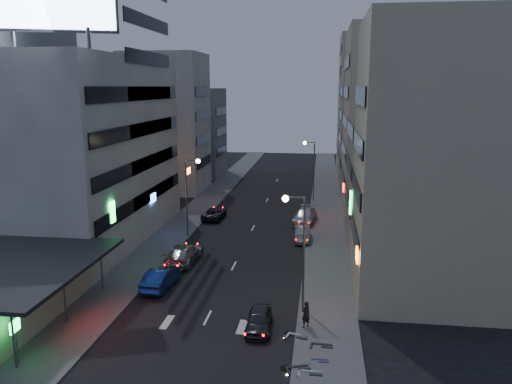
% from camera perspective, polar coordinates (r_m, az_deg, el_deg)
% --- Properties ---
extents(ground, '(180.00, 180.00, 0.00)m').
position_cam_1_polar(ground, '(31.30, -7.29, -17.25)').
color(ground, black).
rests_on(ground, ground).
extents(sidewalk_left, '(4.00, 120.00, 0.12)m').
position_cam_1_polar(sidewalk_left, '(60.34, -7.37, -2.72)').
color(sidewalk_left, '#4C4C4F').
rests_on(sidewalk_left, ground).
extents(sidewalk_right, '(4.00, 120.00, 0.12)m').
position_cam_1_polar(sidewalk_right, '(58.35, 8.02, -3.25)').
color(sidewalk_right, '#4C4C4F').
rests_on(sidewalk_right, ground).
extents(white_building, '(14.00, 24.00, 18.00)m').
position_cam_1_polar(white_building, '(52.73, -20.00, 4.44)').
color(white_building, beige).
rests_on(white_building, ground).
extents(grey_tower, '(10.00, 14.00, 34.00)m').
position_cam_1_polar(grey_tower, '(59.60, -27.08, 12.37)').
color(grey_tower, slate).
rests_on(grey_tower, ground).
extents(shophouse_near, '(10.00, 11.00, 20.00)m').
position_cam_1_polar(shophouse_near, '(37.99, 19.19, 3.38)').
color(shophouse_near, tan).
rests_on(shophouse_near, ground).
extents(shophouse_mid, '(11.00, 12.00, 16.00)m').
position_cam_1_polar(shophouse_mid, '(49.56, 17.03, 3.03)').
color(shophouse_mid, gray).
rests_on(shophouse_mid, ground).
extents(shophouse_far, '(10.00, 14.00, 22.00)m').
position_cam_1_polar(shophouse_far, '(61.97, 14.84, 7.63)').
color(shophouse_far, tan).
rests_on(shophouse_far, ground).
extents(far_left_a, '(11.00, 10.00, 20.00)m').
position_cam_1_polar(far_left_a, '(75.11, -10.19, 7.75)').
color(far_left_a, beige).
rests_on(far_left_a, ground).
extents(far_left_b, '(12.00, 10.00, 15.00)m').
position_cam_1_polar(far_left_b, '(87.87, -7.86, 6.77)').
color(far_left_b, slate).
rests_on(far_left_b, ground).
extents(far_right_a, '(11.00, 12.00, 18.00)m').
position_cam_1_polar(far_right_a, '(77.03, 13.79, 6.95)').
color(far_right_a, gray).
rests_on(far_right_a, ground).
extents(far_right_b, '(12.00, 12.00, 24.00)m').
position_cam_1_polar(far_right_b, '(90.82, 13.29, 9.58)').
color(far_right_b, tan).
rests_on(far_right_b, ground).
extents(street_lamp_right_near, '(1.60, 0.44, 8.02)m').
position_cam_1_polar(street_lamp_right_near, '(33.84, 4.86, -5.03)').
color(street_lamp_right_near, '#595B60').
rests_on(street_lamp_right_near, sidewalk_right).
extents(street_lamp_left, '(1.60, 0.44, 8.02)m').
position_cam_1_polar(street_lamp_left, '(51.09, -7.56, 0.70)').
color(street_lamp_left, '#595B60').
rests_on(street_lamp_left, sidewalk_left).
extents(street_lamp_right_far, '(1.60, 0.44, 8.02)m').
position_cam_1_polar(street_lamp_right_far, '(67.09, 6.33, 3.41)').
color(street_lamp_right_far, '#595B60').
rests_on(street_lamp_right_far, sidewalk_right).
extents(parked_car_right_near, '(1.69, 3.93, 1.32)m').
position_cam_1_polar(parked_car_right_near, '(32.79, 0.34, -14.41)').
color(parked_car_right_near, '#2A2B30').
rests_on(parked_car_right_near, ground).
extents(parked_car_right_mid, '(1.58, 4.27, 1.39)m').
position_cam_1_polar(parked_car_right_mid, '(50.55, 5.34, -4.82)').
color(parked_car_right_mid, gray).
rests_on(parked_car_right_mid, ground).
extents(parked_car_left, '(2.40, 4.84, 1.32)m').
position_cam_1_polar(parked_car_left, '(58.80, -4.80, -2.45)').
color(parked_car_left, '#292A2F').
rests_on(parked_car_left, ground).
extents(parked_car_right_far, '(2.92, 5.81, 1.62)m').
position_cam_1_polar(parked_car_right_far, '(56.94, 5.63, -2.79)').
color(parked_car_right_far, '#A0A2A8').
rests_on(parked_car_right_far, ground).
extents(road_car_blue, '(1.92, 4.80, 1.55)m').
position_cam_1_polar(road_car_blue, '(39.61, -10.86, -9.68)').
color(road_car_blue, navy).
rests_on(road_car_blue, ground).
extents(road_car_silver, '(2.58, 5.74, 1.63)m').
position_cam_1_polar(road_car_silver, '(44.70, -8.30, -6.99)').
color(road_car_silver, '#ABAEB3').
rests_on(road_car_silver, ground).
extents(person, '(0.76, 0.71, 1.74)m').
position_cam_1_polar(person, '(32.91, 5.71, -13.74)').
color(person, black).
rests_on(person, sidewalk_right).
extents(scooter_black_a, '(1.20, 2.02, 1.17)m').
position_cam_1_polar(scooter_black_a, '(29.11, 5.96, -18.02)').
color(scooter_black_a, black).
rests_on(scooter_black_a, sidewalk_right).
extents(scooter_silver_a, '(0.67, 1.95, 1.19)m').
position_cam_1_polar(scooter_silver_a, '(28.62, 7.61, -18.62)').
color(scooter_silver_a, '#9EA0A6').
rests_on(scooter_silver_a, sidewalk_right).
extents(scooter_blue, '(0.59, 1.62, 0.98)m').
position_cam_1_polar(scooter_blue, '(29.79, 8.29, -17.56)').
color(scooter_blue, navy).
rests_on(scooter_blue, sidewalk_right).
extents(scooter_black_b, '(0.80, 1.98, 1.19)m').
position_cam_1_polar(scooter_black_b, '(31.21, 8.83, -15.90)').
color(scooter_black_b, black).
rests_on(scooter_black_b, sidewalk_right).
extents(scooter_silver_b, '(1.23, 2.09, 1.21)m').
position_cam_1_polar(scooter_silver_b, '(31.90, 6.11, -15.14)').
color(scooter_silver_b, '#ADB0B5').
rests_on(scooter_silver_b, sidewalk_right).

